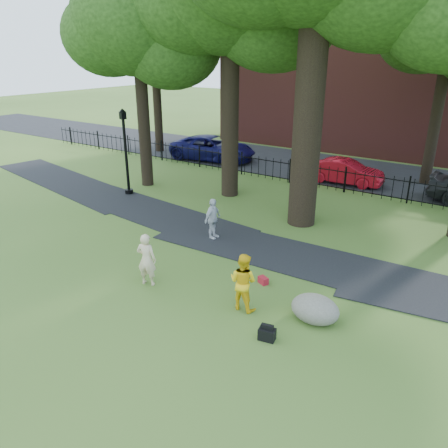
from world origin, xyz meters
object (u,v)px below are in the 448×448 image
Objects in this scene: man at (243,282)px; boulder at (315,307)px; red_sedan at (345,172)px; lamppost at (126,153)px; woman at (147,259)px.

man reaches higher than boulder.
lamppost is at bearing 130.45° from red_sedan.
lamppost reaches higher than boulder.
woman is at bearing 9.01° from man.
red_sedan reaches higher than boulder.
woman is 9.27m from lamppost.
boulder is at bearing -166.50° from red_sedan.
boulder is at bearing 174.37° from woman.
man is at bearing -162.61° from boulder.
boulder is (4.92, 1.06, -0.44)m from woman.
woman is at bearing 172.11° from red_sedan.
man is 11.51m from lamppost.
woman reaches higher than man.
boulder is (1.86, 0.58, -0.44)m from man.
lamppost is 11.28m from red_sedan.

